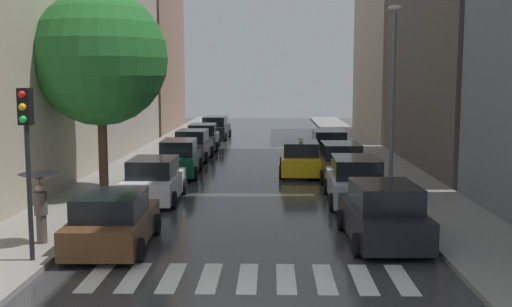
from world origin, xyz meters
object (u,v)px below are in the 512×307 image
(parked_car_left_third, at_px, (179,159))
(parked_car_right_third, at_px, (340,162))
(parked_car_left_second, at_px, (154,181))
(parked_car_right_nearest, at_px, (383,215))
(parked_car_left_nearest, at_px, (113,222))
(parked_car_right_fourth, at_px, (328,146))
(taxi_midroad, at_px, (301,159))
(traffic_light_left_corner, at_px, (26,136))
(lamp_post_right, at_px, (393,84))
(parked_car_left_fourth, at_px, (193,146))
(street_tree_left, at_px, (100,58))
(parked_car_left_sixth, at_px, (216,128))
(pedestrian_foreground, at_px, (40,191))
(parked_car_right_second, at_px, (355,181))
(parked_car_left_fifth, at_px, (203,137))

(parked_car_left_third, xyz_separation_m, parked_car_right_third, (7.64, -0.96, -0.01))
(parked_car_left_second, distance_m, parked_car_right_nearest, 9.54)
(parked_car_right_nearest, bearing_deg, parked_car_left_second, 50.98)
(parked_car_left_nearest, xyz_separation_m, parked_car_left_second, (-0.08, 6.42, 0.04))
(parked_car_right_fourth, relative_size, taxi_midroad, 1.03)
(traffic_light_left_corner, relative_size, lamp_post_right, 0.58)
(parked_car_left_third, relative_size, parked_car_left_fourth, 1.09)
(parked_car_left_nearest, relative_size, parked_car_left_second, 1.01)
(parked_car_right_nearest, xyz_separation_m, street_tree_left, (-9.85, 6.68, 4.63))
(parked_car_left_sixth, bearing_deg, parked_car_left_fourth, -179.27)
(parked_car_left_second, xyz_separation_m, parked_car_left_fourth, (-0.03, 11.73, 0.03))
(pedestrian_foreground, bearing_deg, parked_car_left_nearest, -168.97)
(parked_car_left_nearest, relative_size, parked_car_right_fourth, 0.88)
(parked_car_left_third, relative_size, parked_car_right_third, 1.01)
(parked_car_right_nearest, xyz_separation_m, parked_car_right_fourth, (0.05, 17.52, -0.00))
(parked_car_right_nearest, xyz_separation_m, lamp_post_right, (1.81, 8.28, 3.61))
(parked_car_left_fourth, height_order, parked_car_right_nearest, parked_car_right_nearest)
(parked_car_left_nearest, xyz_separation_m, parked_car_right_second, (7.53, 6.37, 0.07))
(parked_car_left_second, xyz_separation_m, parked_car_left_third, (0.01, 6.33, 0.02))
(parked_car_right_second, relative_size, parked_car_right_third, 1.04)
(parked_car_left_second, relative_size, parked_car_right_third, 0.91)
(parked_car_left_fifth, height_order, lamp_post_right, lamp_post_right)
(parked_car_right_nearest, height_order, taxi_midroad, taxi_midroad)
(taxi_midroad, bearing_deg, parked_car_right_second, -164.29)
(parked_car_left_sixth, distance_m, street_tree_left, 23.41)
(pedestrian_foreground, height_order, lamp_post_right, lamp_post_right)
(traffic_light_left_corner, bearing_deg, parked_car_left_third, 83.88)
(parked_car_left_nearest, xyz_separation_m, parked_car_left_sixth, (0.08, 30.23, 0.07))
(parked_car_left_third, relative_size, parked_car_right_fourth, 0.97)
(parked_car_left_nearest, height_order, parked_car_left_fifth, parked_car_left_fifth)
(street_tree_left, distance_m, traffic_light_left_corner, 9.35)
(parked_car_right_second, bearing_deg, parked_car_left_second, 90.98)
(parked_car_left_third, relative_size, parked_car_right_second, 0.97)
(parked_car_left_nearest, height_order, pedestrian_foreground, pedestrian_foreground)
(parked_car_left_fourth, xyz_separation_m, parked_car_right_second, (7.65, -11.77, 0.00))
(taxi_midroad, bearing_deg, parked_car_right_fourth, -18.17)
(parked_car_left_second, xyz_separation_m, street_tree_left, (-2.20, 0.99, 4.66))
(parked_car_right_fourth, distance_m, street_tree_left, 15.39)
(parked_car_left_third, bearing_deg, parked_car_left_sixth, -2.86)
(street_tree_left, bearing_deg, parked_car_right_third, 23.96)
(parked_car_left_fourth, relative_size, pedestrian_foreground, 2.22)
(parked_car_left_third, bearing_deg, parked_car_left_nearest, 177.96)
(parked_car_left_sixth, height_order, parked_car_right_nearest, parked_car_right_nearest)
(parked_car_left_third, relative_size, taxi_midroad, 1.00)
(parked_car_left_sixth, xyz_separation_m, traffic_light_left_corner, (-1.70, -31.91, 2.47))
(taxi_midroad, bearing_deg, parked_car_left_second, 140.44)
(parked_car_right_nearest, distance_m, pedestrian_foreground, 9.60)
(parked_car_left_nearest, xyz_separation_m, street_tree_left, (-2.28, 7.40, 4.70))
(parked_car_left_fifth, bearing_deg, parked_car_right_fourth, -125.75)
(taxi_midroad, height_order, pedestrian_foreground, pedestrian_foreground)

